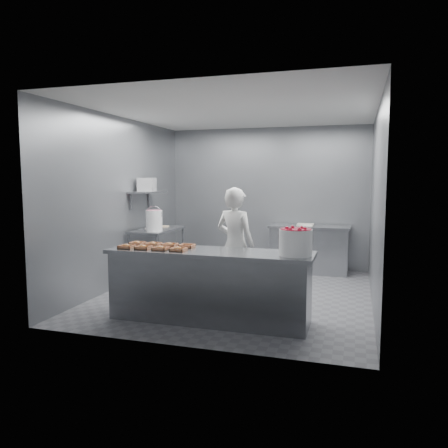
% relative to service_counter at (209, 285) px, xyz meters
% --- Properties ---
extents(floor, '(4.50, 4.50, 0.00)m').
position_rel_service_counter_xyz_m(floor, '(0.00, 1.35, -0.45)').
color(floor, '#4C4C51').
rests_on(floor, ground).
extents(ceiling, '(4.50, 4.50, 0.00)m').
position_rel_service_counter_xyz_m(ceiling, '(0.00, 1.35, 2.35)').
color(ceiling, white).
rests_on(ceiling, wall_back).
extents(wall_back, '(4.00, 0.04, 2.80)m').
position_rel_service_counter_xyz_m(wall_back, '(0.00, 3.60, 0.95)').
color(wall_back, slate).
rests_on(wall_back, ground).
extents(wall_left, '(0.04, 4.50, 2.80)m').
position_rel_service_counter_xyz_m(wall_left, '(-2.00, 1.35, 0.95)').
color(wall_left, slate).
rests_on(wall_left, ground).
extents(wall_right, '(0.04, 4.50, 2.80)m').
position_rel_service_counter_xyz_m(wall_right, '(2.00, 1.35, 0.95)').
color(wall_right, slate).
rests_on(wall_right, ground).
extents(service_counter, '(2.60, 0.70, 0.90)m').
position_rel_service_counter_xyz_m(service_counter, '(0.00, 0.00, 0.00)').
color(service_counter, slate).
rests_on(service_counter, ground).
extents(prep_table, '(0.60, 1.20, 0.90)m').
position_rel_service_counter_xyz_m(prep_table, '(-1.65, 1.95, 0.14)').
color(prep_table, slate).
rests_on(prep_table, ground).
extents(back_counter, '(1.50, 0.60, 0.90)m').
position_rel_service_counter_xyz_m(back_counter, '(0.90, 3.25, -0.00)').
color(back_counter, slate).
rests_on(back_counter, ground).
extents(wall_shelf, '(0.35, 0.90, 0.03)m').
position_rel_service_counter_xyz_m(wall_shelf, '(-1.82, 1.95, 1.10)').
color(wall_shelf, slate).
rests_on(wall_shelf, wall_left).
extents(tray_0, '(0.19, 0.18, 0.06)m').
position_rel_service_counter_xyz_m(tray_0, '(-1.08, -0.14, 0.47)').
color(tray_0, tan).
rests_on(tray_0, service_counter).
extents(tray_1, '(0.19, 0.18, 0.06)m').
position_rel_service_counter_xyz_m(tray_1, '(-0.84, -0.14, 0.47)').
color(tray_1, tan).
rests_on(tray_1, service_counter).
extents(tray_2, '(0.19, 0.18, 0.06)m').
position_rel_service_counter_xyz_m(tray_2, '(-0.60, -0.14, 0.47)').
color(tray_2, tan).
rests_on(tray_2, service_counter).
extents(tray_3, '(0.19, 0.18, 0.06)m').
position_rel_service_counter_xyz_m(tray_3, '(-0.36, -0.14, 0.47)').
color(tray_3, tan).
rests_on(tray_3, service_counter).
extents(tray_4, '(0.19, 0.18, 0.06)m').
position_rel_service_counter_xyz_m(tray_4, '(-1.08, 0.14, 0.47)').
color(tray_4, tan).
rests_on(tray_4, service_counter).
extents(tray_5, '(0.19, 0.18, 0.06)m').
position_rel_service_counter_xyz_m(tray_5, '(-0.84, 0.14, 0.47)').
color(tray_5, tan).
rests_on(tray_5, service_counter).
extents(tray_6, '(0.19, 0.18, 0.06)m').
position_rel_service_counter_xyz_m(tray_6, '(-0.60, 0.14, 0.47)').
color(tray_6, tan).
rests_on(tray_6, service_counter).
extents(tray_7, '(0.19, 0.18, 0.04)m').
position_rel_service_counter_xyz_m(tray_7, '(-0.36, 0.14, 0.47)').
color(tray_7, tan).
rests_on(tray_7, service_counter).
extents(worker, '(0.70, 0.56, 1.67)m').
position_rel_service_counter_xyz_m(worker, '(0.08, 0.92, 0.38)').
color(worker, silver).
rests_on(worker, ground).
extents(strawberry_tub, '(0.38, 0.38, 0.32)m').
position_rel_service_counter_xyz_m(strawberry_tub, '(1.08, -0.04, 0.62)').
color(strawberry_tub, silver).
rests_on(strawberry_tub, service_counter).
extents(glaze_bucket, '(0.29, 0.28, 0.43)m').
position_rel_service_counter_xyz_m(glaze_bucket, '(-1.55, 1.64, 0.63)').
color(glaze_bucket, silver).
rests_on(glaze_bucket, prep_table).
extents(bucket_lid, '(0.39, 0.39, 0.02)m').
position_rel_service_counter_xyz_m(bucket_lid, '(-1.68, 1.84, 0.46)').
color(bucket_lid, silver).
rests_on(bucket_lid, prep_table).
extents(rag, '(0.16, 0.14, 0.02)m').
position_rel_service_counter_xyz_m(rag, '(-1.65, 2.26, 0.46)').
color(rag, '#CCB28C').
rests_on(rag, prep_table).
extents(appliance, '(0.34, 0.37, 0.24)m').
position_rel_service_counter_xyz_m(appliance, '(-1.82, 1.91, 1.23)').
color(appliance, gray).
rests_on(appliance, wall_shelf).
extents(paper_stack, '(0.31, 0.23, 0.04)m').
position_rel_service_counter_xyz_m(paper_stack, '(0.82, 3.25, 0.46)').
color(paper_stack, silver).
rests_on(paper_stack, back_counter).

